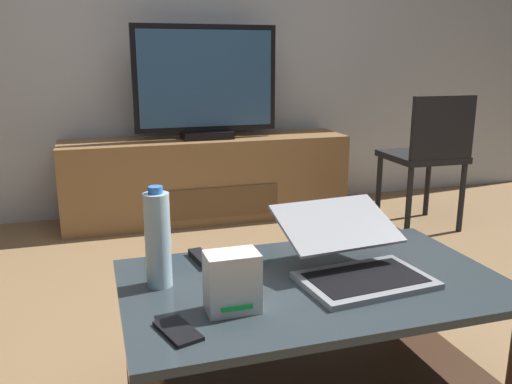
{
  "coord_description": "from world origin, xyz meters",
  "views": [
    {
      "loc": [
        -0.56,
        -1.56,
        1.1
      ],
      "look_at": [
        0.02,
        0.3,
        0.6
      ],
      "focal_mm": 37.48,
      "sensor_mm": 36.0,
      "label": 1
    }
  ],
  "objects_px": {
    "media_cabinet": "(207,178)",
    "tv_remote": "(202,259)",
    "coffee_table": "(312,322)",
    "laptop": "(353,256)",
    "television": "(206,85)",
    "water_bottle_near": "(158,239)",
    "cell_phone": "(178,331)",
    "router_box": "(232,282)",
    "dining_chair": "(429,152)"
  },
  "relations": [
    {
      "from": "coffee_table",
      "to": "laptop",
      "type": "relative_size",
      "value": 2.54
    },
    {
      "from": "router_box",
      "to": "cell_phone",
      "type": "relative_size",
      "value": 1.14
    },
    {
      "from": "media_cabinet",
      "to": "water_bottle_near",
      "type": "bearing_deg",
      "value": -105.83
    },
    {
      "from": "television",
      "to": "cell_phone",
      "type": "height_order",
      "value": "television"
    },
    {
      "from": "laptop",
      "to": "tv_remote",
      "type": "bearing_deg",
      "value": 149.73
    },
    {
      "from": "media_cabinet",
      "to": "router_box",
      "type": "bearing_deg",
      "value": -100.54
    },
    {
      "from": "laptop",
      "to": "cell_phone",
      "type": "xyz_separation_m",
      "value": [
        -0.57,
        -0.19,
        -0.05
      ]
    },
    {
      "from": "television",
      "to": "water_bottle_near",
      "type": "xyz_separation_m",
      "value": [
        -0.59,
        -2.04,
        -0.32
      ]
    },
    {
      "from": "television",
      "to": "water_bottle_near",
      "type": "bearing_deg",
      "value": -105.99
    },
    {
      "from": "router_box",
      "to": "tv_remote",
      "type": "bearing_deg",
      "value": 91.03
    },
    {
      "from": "television",
      "to": "dining_chair",
      "type": "height_order",
      "value": "television"
    },
    {
      "from": "television",
      "to": "water_bottle_near",
      "type": "distance_m",
      "value": 2.15
    },
    {
      "from": "dining_chair",
      "to": "cell_phone",
      "type": "xyz_separation_m",
      "value": [
        -1.87,
        -1.69,
        -0.05
      ]
    },
    {
      "from": "television",
      "to": "laptop",
      "type": "relative_size",
      "value": 2.14
    },
    {
      "from": "router_box",
      "to": "tv_remote",
      "type": "xyz_separation_m",
      "value": [
        -0.01,
        0.36,
        -0.07
      ]
    },
    {
      "from": "router_box",
      "to": "cell_phone",
      "type": "distance_m",
      "value": 0.19
    },
    {
      "from": "coffee_table",
      "to": "television",
      "type": "height_order",
      "value": "television"
    },
    {
      "from": "coffee_table",
      "to": "laptop",
      "type": "distance_m",
      "value": 0.24
    },
    {
      "from": "cell_phone",
      "to": "dining_chair",
      "type": "bearing_deg",
      "value": 24.4
    },
    {
      "from": "television",
      "to": "dining_chair",
      "type": "distance_m",
      "value": 1.5
    },
    {
      "from": "media_cabinet",
      "to": "tv_remote",
      "type": "bearing_deg",
      "value": -102.63
    },
    {
      "from": "media_cabinet",
      "to": "cell_phone",
      "type": "height_order",
      "value": "media_cabinet"
    },
    {
      "from": "water_bottle_near",
      "to": "coffee_table",
      "type": "bearing_deg",
      "value": -12.42
    },
    {
      "from": "dining_chair",
      "to": "tv_remote",
      "type": "xyz_separation_m",
      "value": [
        -1.72,
        -1.26,
        -0.05
      ]
    },
    {
      "from": "media_cabinet",
      "to": "laptop",
      "type": "height_order",
      "value": "laptop"
    },
    {
      "from": "coffee_table",
      "to": "router_box",
      "type": "bearing_deg",
      "value": -157.43
    },
    {
      "from": "television",
      "to": "router_box",
      "type": "height_order",
      "value": "television"
    },
    {
      "from": "television",
      "to": "cell_phone",
      "type": "xyz_separation_m",
      "value": [
        -0.58,
        -2.33,
        -0.46
      ]
    },
    {
      "from": "media_cabinet",
      "to": "laptop",
      "type": "distance_m",
      "value": 2.17
    },
    {
      "from": "tv_remote",
      "to": "laptop",
      "type": "bearing_deg",
      "value": -38.11
    },
    {
      "from": "coffee_table",
      "to": "tv_remote",
      "type": "bearing_deg",
      "value": 139.86
    },
    {
      "from": "laptop",
      "to": "water_bottle_near",
      "type": "distance_m",
      "value": 0.58
    },
    {
      "from": "laptop",
      "to": "router_box",
      "type": "relative_size",
      "value": 2.78
    },
    {
      "from": "media_cabinet",
      "to": "tv_remote",
      "type": "height_order",
      "value": "media_cabinet"
    },
    {
      "from": "television",
      "to": "cell_phone",
      "type": "distance_m",
      "value": 2.45
    },
    {
      "from": "coffee_table",
      "to": "tv_remote",
      "type": "xyz_separation_m",
      "value": [
        -0.29,
        0.24,
        0.15
      ]
    },
    {
      "from": "media_cabinet",
      "to": "laptop",
      "type": "bearing_deg",
      "value": -90.39
    },
    {
      "from": "laptop",
      "to": "router_box",
      "type": "bearing_deg",
      "value": -164.11
    },
    {
      "from": "coffee_table",
      "to": "dining_chair",
      "type": "height_order",
      "value": "dining_chair"
    },
    {
      "from": "coffee_table",
      "to": "television",
      "type": "xyz_separation_m",
      "value": [
        0.14,
        2.14,
        0.6
      ]
    },
    {
      "from": "media_cabinet",
      "to": "cell_phone",
      "type": "distance_m",
      "value": 2.43
    },
    {
      "from": "coffee_table",
      "to": "laptop",
      "type": "bearing_deg",
      "value": -0.11
    },
    {
      "from": "laptop",
      "to": "cell_phone",
      "type": "height_order",
      "value": "laptop"
    },
    {
      "from": "router_box",
      "to": "cell_phone",
      "type": "bearing_deg",
      "value": -154.14
    },
    {
      "from": "water_bottle_near",
      "to": "cell_phone",
      "type": "height_order",
      "value": "water_bottle_near"
    },
    {
      "from": "laptop",
      "to": "water_bottle_near",
      "type": "height_order",
      "value": "water_bottle_near"
    },
    {
      "from": "coffee_table",
      "to": "laptop",
      "type": "xyz_separation_m",
      "value": [
        0.13,
        -0.0,
        0.2
      ]
    },
    {
      "from": "television",
      "to": "laptop",
      "type": "distance_m",
      "value": 2.18
    },
    {
      "from": "dining_chair",
      "to": "tv_remote",
      "type": "distance_m",
      "value": 2.13
    },
    {
      "from": "router_box",
      "to": "coffee_table",
      "type": "bearing_deg",
      "value": 22.57
    }
  ]
}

